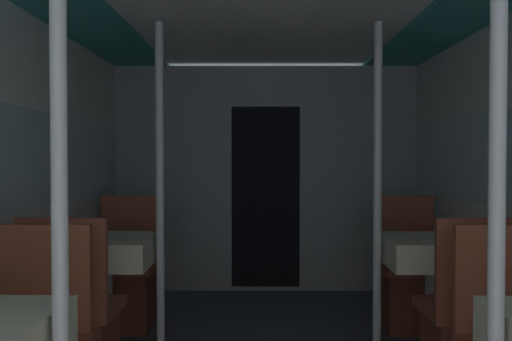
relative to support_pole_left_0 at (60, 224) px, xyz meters
The scene contains 11 objects.
bulkhead_far 3.66m from the support_pole_left_0, 79.14° to the left, with size 2.83×0.09×2.11m.
support_pole_left_0 is the anchor object (origin of this frame).
dining_table_left_1 1.89m from the support_pole_left_0, 101.25° to the left, with size 0.63×0.63×0.75m.
chair_left_near_1 1.49m from the support_pole_left_0, 106.38° to the left, with size 0.46×0.46×0.96m.
chair_left_far_1 2.54m from the support_pole_left_0, 98.55° to the left, with size 0.46×0.46×0.96m.
support_pole_left_1 1.81m from the support_pole_left_0, 90.00° to the left, with size 0.05×0.05×2.11m.
support_pole_right_0 1.38m from the support_pole_left_0, ahead, with size 0.05×0.05×2.11m.
dining_table_right_1 2.55m from the support_pole_left_0, 46.15° to the left, with size 0.63×0.63×0.75m.
chair_right_near_1 2.26m from the support_pole_left_0, 35.16° to the left, with size 0.46×0.46×0.96m.
chair_right_far_1 3.05m from the support_pole_left_0, 54.02° to the left, with size 0.46×0.46×0.96m.
support_pole_right_1 2.27m from the support_pole_left_0, 52.70° to the left, with size 0.05×0.05×2.11m.
Camera 1 is at (-0.06, -1.13, 1.27)m, focal length 40.00 mm.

